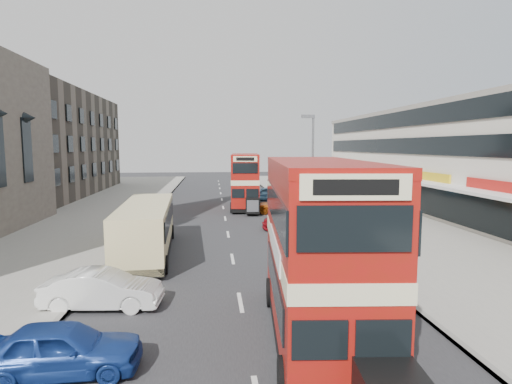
# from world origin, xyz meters

# --- Properties ---
(ground) EXTENTS (160.00, 160.00, 0.00)m
(ground) POSITION_xyz_m (0.00, 0.00, 0.00)
(ground) COLOR #28282B
(ground) RESTS_ON ground
(road_surface) EXTENTS (12.00, 90.00, 0.01)m
(road_surface) POSITION_xyz_m (0.00, 20.00, 0.01)
(road_surface) COLOR #28282B
(road_surface) RESTS_ON ground
(pavement_right) EXTENTS (12.00, 90.00, 0.15)m
(pavement_right) POSITION_xyz_m (12.00, 20.00, 0.07)
(pavement_right) COLOR gray
(pavement_right) RESTS_ON ground
(pavement_left) EXTENTS (12.00, 90.00, 0.15)m
(pavement_left) POSITION_xyz_m (-12.00, 20.00, 0.07)
(pavement_left) COLOR gray
(pavement_left) RESTS_ON ground
(kerb_left) EXTENTS (0.20, 90.00, 0.16)m
(kerb_left) POSITION_xyz_m (-6.10, 20.00, 0.07)
(kerb_left) COLOR gray
(kerb_left) RESTS_ON ground
(kerb_right) EXTENTS (0.20, 90.00, 0.16)m
(kerb_right) POSITION_xyz_m (6.10, 20.00, 0.07)
(kerb_right) COLOR gray
(kerb_right) RESTS_ON ground
(brick_terrace) EXTENTS (14.00, 28.00, 12.00)m
(brick_terrace) POSITION_xyz_m (-22.00, 38.00, 6.00)
(brick_terrace) COLOR #66594C
(brick_terrace) RESTS_ON ground
(commercial_row) EXTENTS (9.90, 46.20, 9.30)m
(commercial_row) POSITION_xyz_m (19.95, 22.00, 4.70)
(commercial_row) COLOR beige
(commercial_row) RESTS_ON ground
(street_lamp) EXTENTS (1.00, 0.20, 8.12)m
(street_lamp) POSITION_xyz_m (6.52, 18.00, 4.78)
(street_lamp) COLOR slate
(street_lamp) RESTS_ON ground
(bus_main) EXTENTS (3.29, 9.61, 5.20)m
(bus_main) POSITION_xyz_m (2.10, -1.18, 2.74)
(bus_main) COLOR black
(bus_main) RESTS_ON ground
(bus_second) EXTENTS (3.03, 9.03, 4.89)m
(bus_second) POSITION_xyz_m (2.05, 25.44, 2.57)
(bus_second) COLOR black
(bus_second) RESTS_ON ground
(coach) EXTENTS (2.96, 9.73, 2.55)m
(coach) POSITION_xyz_m (-4.53, 9.39, 1.50)
(coach) COLOR black
(coach) RESTS_ON ground
(car_left_near) EXTENTS (4.02, 1.71, 1.36)m
(car_left_near) POSITION_xyz_m (-4.85, -2.37, 0.68)
(car_left_near) COLOR navy
(car_left_near) RESTS_ON ground
(car_left_front) EXTENTS (4.27, 1.80, 1.37)m
(car_left_front) POSITION_xyz_m (-4.95, 2.00, 0.69)
(car_left_front) COLOR white
(car_left_front) RESTS_ON ground
(car_right_a) EXTENTS (5.02, 2.09, 1.45)m
(car_right_a) POSITION_xyz_m (4.91, 15.23, 0.73)
(car_right_a) COLOR #A8101B
(car_right_a) RESTS_ON ground
(car_right_b) EXTENTS (4.68, 2.54, 1.25)m
(car_right_b) POSITION_xyz_m (4.68, 22.24, 0.62)
(car_right_b) COLOR #D36315
(car_right_b) RESTS_ON ground
(car_right_c) EXTENTS (4.37, 1.86, 1.47)m
(car_right_c) POSITION_xyz_m (4.64, 30.69, 0.74)
(car_right_c) COLOR #619CC2
(car_right_c) RESTS_ON ground
(pedestrian_near) EXTENTS (0.63, 0.47, 1.58)m
(pedestrian_near) POSITION_xyz_m (8.39, 12.84, 0.94)
(pedestrian_near) COLOR gray
(pedestrian_near) RESTS_ON pavement_right
(pedestrian_far) EXTENTS (1.19, 0.89, 1.87)m
(pedestrian_far) POSITION_xyz_m (8.79, 31.67, 1.09)
(pedestrian_far) COLOR gray
(pedestrian_far) RESTS_ON pavement_right
(cyclist) EXTENTS (0.77, 1.69, 1.92)m
(cyclist) POSITION_xyz_m (4.52, 21.54, 0.64)
(cyclist) COLOR gray
(cyclist) RESTS_ON ground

